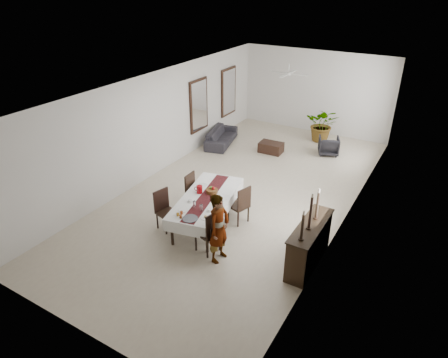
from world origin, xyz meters
The scene contains 86 objects.
floor centered at (0.00, 0.00, 0.00)m, with size 6.00×12.00×0.00m, color beige.
ceiling centered at (0.00, 0.00, 3.20)m, with size 6.00×12.00×0.02m, color white.
wall_back centered at (0.00, 6.00, 1.60)m, with size 6.00×0.02×3.20m, color silver.
wall_front centered at (0.00, -6.00, 1.60)m, with size 6.00×0.02×3.20m, color silver.
wall_left centered at (-3.00, 0.00, 1.60)m, with size 0.02×12.00×3.20m, color silver.
wall_right centered at (3.00, 0.00, 1.60)m, with size 0.02×12.00×3.20m, color silver.
dining_table_top centered at (-0.02, -1.88, 0.73)m, with size 1.00×2.41×0.05m, color black.
table_leg_fl centered at (-0.22, -3.09, 0.35)m, with size 0.07×0.07×0.70m, color black.
table_leg_fr centered at (0.64, -2.90, 0.35)m, with size 0.07×0.07×0.70m, color black.
table_leg_bl centered at (-0.69, -0.85, 0.35)m, with size 0.07×0.07×0.70m, color black.
table_leg_br centered at (0.18, -0.67, 0.35)m, with size 0.07×0.07×0.70m, color black.
tablecloth_top centered at (-0.02, -1.88, 0.76)m, with size 1.18×2.59×0.01m, color white.
tablecloth_drape_left centered at (-0.60, -2.00, 0.61)m, with size 0.01×2.59×0.30m, color white.
tablecloth_drape_right centered at (0.55, -1.76, 0.61)m, with size 0.01×2.59×0.30m, color white.
tablecloth_drape_near centered at (0.24, -3.14, 0.61)m, with size 1.18×0.01×0.30m, color white.
tablecloth_drape_far centered at (-0.29, -0.61, 0.61)m, with size 1.18×0.01×0.30m, color silver.
table_runner centered at (-0.02, -1.88, 0.77)m, with size 0.35×2.51×0.00m, color #58191C.
red_pitcher centered at (-0.30, -1.78, 0.86)m, with size 0.15×0.15×0.20m, color maroon.
pitcher_handle centered at (-0.38, -1.80, 0.86)m, with size 0.12×0.12×0.02m, color maroon.
wine_glass_near centered at (0.23, -2.49, 0.85)m, with size 0.07×0.07×0.17m, color silver.
wine_glass_mid centered at (-0.01, -2.44, 0.85)m, with size 0.07×0.07×0.17m, color white.
teacup_right centered at (0.40, -2.40, 0.79)m, with size 0.09×0.09×0.06m, color white.
saucer_right centered at (0.40, -2.40, 0.77)m, with size 0.15×0.15×0.01m, color silver.
teacup_left centered at (-0.25, -2.28, 0.79)m, with size 0.09×0.09×0.06m, color silver.
saucer_left centered at (-0.25, -2.28, 0.77)m, with size 0.15×0.15×0.01m, color silver.
plate_near_right centered at (0.49, -2.69, 0.77)m, with size 0.24×0.24×0.02m, color white.
bread_near_right centered at (0.49, -2.69, 0.80)m, with size 0.09×0.09×0.09m, color #DDB46B.
plate_near_left centered at (-0.16, -2.67, 0.77)m, with size 0.24×0.24×0.02m, color white.
plate_far_left centered at (-0.45, -1.40, 0.77)m, with size 0.24×0.24×0.02m, color silver.
serving_tray centered at (0.19, -2.91, 0.77)m, with size 0.36×0.36×0.02m, color #3E3E42.
jam_jar_a centered at (-0.02, -2.98, 0.80)m, with size 0.06×0.06×0.08m, color #8B3B14.
jam_jar_b centered at (-0.13, -2.94, 0.80)m, with size 0.06×0.06×0.08m, color #976216.
jam_jar_c centered at (-0.10, -2.83, 0.80)m, with size 0.06×0.06×0.08m, color maroon.
fruit_basket centered at (-0.02, -1.62, 0.81)m, with size 0.30×0.30×0.10m, color brown.
fruit_red centered at (0.00, -1.59, 0.89)m, with size 0.09×0.09×0.09m, color #A71011.
fruit_green centered at (-0.07, -1.60, 0.89)m, with size 0.08×0.08×0.08m, color #588C2A.
chair_right_near_seat centered at (0.62, -2.84, 0.49)m, with size 0.47×0.47×0.05m, color black.
chair_right_near_leg_fl centered at (0.76, -3.08, 0.23)m, with size 0.05×0.05×0.47m, color black.
chair_right_near_leg_fr centered at (0.85, -2.70, 0.23)m, with size 0.05×0.05×0.47m, color black.
chair_right_near_leg_bl centered at (0.38, -2.98, 0.23)m, with size 0.05×0.05×0.47m, color black.
chair_right_near_leg_br centered at (0.48, -2.61, 0.23)m, with size 0.05×0.05×0.47m, color black.
chair_right_near_back centered at (0.83, -2.89, 0.82)m, with size 0.47×0.04×0.60m, color black.
chair_right_far_seat centered at (0.64, -1.40, 0.46)m, with size 0.44×0.44×0.05m, color black.
chair_right_far_leg_fl centered at (0.76, -1.63, 0.22)m, with size 0.04×0.04×0.44m, color black.
chair_right_far_leg_fr centered at (0.87, -1.28, 0.22)m, with size 0.04×0.04×0.44m, color black.
chair_right_far_leg_bl centered at (0.41, -1.52, 0.22)m, with size 0.04×0.04×0.44m, color black.
chair_right_far_leg_br centered at (0.52, -1.18, 0.22)m, with size 0.04×0.04×0.44m, color black.
chair_right_far_back centered at (0.83, -1.46, 0.77)m, with size 0.44×0.04×0.57m, color black.
chair_left_near_seat centered at (-0.74, -2.60, 0.46)m, with size 0.44×0.44×0.05m, color black.
chair_left_near_leg_fl centered at (-0.87, -2.38, 0.22)m, with size 0.04×0.04×0.43m, color black.
chair_left_near_leg_fr centered at (-0.96, -2.73, 0.22)m, with size 0.04×0.04×0.43m, color black.
chair_left_near_leg_bl centered at (-0.52, -2.47, 0.22)m, with size 0.04×0.04×0.43m, color black.
chair_left_near_leg_br centered at (-0.61, -2.82, 0.22)m, with size 0.04×0.04×0.43m, color black.
chair_left_near_back centered at (-0.93, -2.55, 0.76)m, with size 0.44×0.04×0.56m, color black.
chair_left_far_seat centered at (-0.61, -1.47, 0.46)m, with size 0.44×0.44×0.05m, color black.
chair_left_far_leg_fl centered at (-0.79, -1.29, 0.22)m, with size 0.04×0.04×0.44m, color black.
chair_left_far_leg_fr centered at (-0.79, -1.66, 0.22)m, with size 0.04×0.04×0.44m, color black.
chair_left_far_leg_bl centered at (-0.43, -1.29, 0.22)m, with size 0.04×0.04×0.44m, color black.
chair_left_far_leg_br centered at (-0.43, -1.65, 0.22)m, with size 0.04×0.04×0.44m, color black.
chair_left_far_back centered at (-0.81, -1.48, 0.76)m, with size 0.44×0.04×0.56m, color black.
woman centered at (1.00, -2.97, 0.82)m, with size 0.60×0.39×1.65m, color gray.
sideboard_body centered at (2.78, -2.12, 0.50)m, with size 0.44×1.67×1.00m, color black.
sideboard_top centered at (2.78, -2.12, 1.02)m, with size 0.49×1.74×0.03m, color black.
candlestick_near_base centered at (2.78, -2.73, 1.05)m, with size 0.11×0.11×0.03m, color black.
candlestick_near_shaft centered at (2.78, -2.73, 1.35)m, with size 0.06×0.06×0.56m, color black.
candlestick_near_candle centered at (2.78, -2.73, 1.67)m, with size 0.04×0.04×0.09m, color silver.
candlestick_mid_base centered at (2.78, -2.29, 1.05)m, with size 0.11×0.11×0.03m, color black.
candlestick_mid_shaft centered at (2.78, -2.29, 1.43)m, with size 0.06×0.06×0.72m, color black.
candlestick_mid_candle centered at (2.78, -2.29, 1.84)m, with size 0.04×0.04×0.09m, color beige.
candlestick_far_base centered at (2.78, -1.84, 1.05)m, with size 0.11×0.11×0.03m, color black.
candlestick_far_shaft centered at (2.78, -1.84, 1.37)m, with size 0.06×0.06×0.61m, color black.
candlestick_far_candle centered at (2.78, -1.84, 1.72)m, with size 0.04×0.04×0.09m, color beige.
sofa centered at (-2.47, 2.92, 0.28)m, with size 1.95×0.76×0.57m, color #2C292F.
armchair centered at (1.31, 4.02, 0.32)m, with size 0.68×0.70×0.63m, color #232126.
coffee_table centered at (-0.51, 3.13, 0.18)m, with size 0.82×0.55×0.36m, color black.
potted_plant centered at (0.70, 5.12, 0.66)m, with size 1.19×1.03×1.32m, color #275923.
mirror_frame_near centered at (-2.96, 2.20, 1.60)m, with size 0.06×1.05×1.85m, color black.
mirror_glass_near centered at (-2.92, 2.20, 1.60)m, with size 0.01×0.90×1.70m, color white.
mirror_frame_far centered at (-2.96, 4.30, 1.60)m, with size 0.06×1.05×1.85m, color black.
mirror_glass_far centered at (-2.92, 4.30, 1.60)m, with size 0.01×0.90×1.70m, color white.
fan_rod centered at (0.00, 3.00, 3.10)m, with size 0.04×0.04×0.20m, color white.
fan_hub centered at (0.00, 3.00, 2.90)m, with size 0.16×0.16×0.08m, color white.
fan_blade_n centered at (0.00, 3.35, 2.90)m, with size 0.10×0.55×0.01m, color silver.
fan_blade_s centered at (0.00, 2.65, 2.90)m, with size 0.10×0.55×0.01m, color white.
fan_blade_e centered at (0.35, 3.00, 2.90)m, with size 0.55×0.10×0.01m, color white.
fan_blade_w centered at (-0.35, 3.00, 2.90)m, with size 0.55×0.10×0.01m, color silver.
Camera 1 is at (4.77, -9.12, 5.79)m, focal length 32.00 mm.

